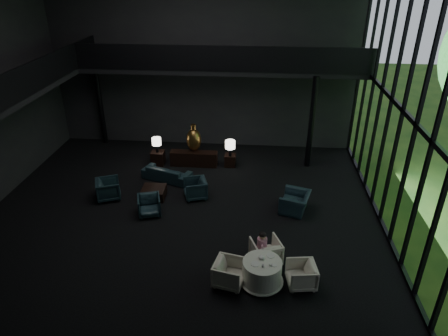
# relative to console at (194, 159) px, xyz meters

# --- Properties ---
(floor) EXTENTS (14.00, 12.00, 0.02)m
(floor) POSITION_rel_console_xyz_m (0.19, -3.56, -0.33)
(floor) COLOR black
(floor) RESTS_ON ground
(wall_back) EXTENTS (14.00, 0.04, 8.00)m
(wall_back) POSITION_rel_console_xyz_m (0.19, 2.44, 3.67)
(wall_back) COLOR black
(wall_back) RESTS_ON ground
(wall_front) EXTENTS (14.00, 0.04, 8.00)m
(wall_front) POSITION_rel_console_xyz_m (0.19, -9.56, 3.67)
(wall_front) COLOR black
(wall_front) RESTS_ON ground
(curtain_wall) EXTENTS (0.20, 12.00, 8.00)m
(curtain_wall) POSITION_rel_console_xyz_m (7.14, -3.56, 3.67)
(curtain_wall) COLOR black
(curtain_wall) RESTS_ON ground
(mezzanine_back) EXTENTS (12.00, 2.00, 0.25)m
(mezzanine_back) POSITION_rel_console_xyz_m (1.19, 1.44, 3.67)
(mezzanine_back) COLOR black
(mezzanine_back) RESTS_ON wall_back
(railing_left) EXTENTS (0.06, 12.00, 1.00)m
(railing_left) POSITION_rel_console_xyz_m (-4.81, -3.56, 4.27)
(railing_left) COLOR black
(railing_left) RESTS_ON mezzanine_left
(railing_back) EXTENTS (12.00, 0.06, 1.00)m
(railing_back) POSITION_rel_console_xyz_m (1.19, 0.44, 4.27)
(railing_back) COLOR black
(railing_back) RESTS_ON mezzanine_back
(column_nw) EXTENTS (0.24, 0.24, 4.00)m
(column_nw) POSITION_rel_console_xyz_m (-4.81, 2.14, 1.67)
(column_nw) COLOR black
(column_nw) RESTS_ON floor
(column_ne) EXTENTS (0.24, 0.24, 4.00)m
(column_ne) POSITION_rel_console_xyz_m (4.99, 0.44, 1.67)
(column_ne) COLOR black
(column_ne) RESTS_ON floor
(console) EXTENTS (2.05, 0.47, 0.65)m
(console) POSITION_rel_console_xyz_m (0.00, 0.00, 0.00)
(console) COLOR black
(console) RESTS_ON floor
(bronze_urn) EXTENTS (0.64, 0.64, 1.20)m
(bronze_urn) POSITION_rel_console_xyz_m (0.00, 0.17, 0.84)
(bronze_urn) COLOR olive
(bronze_urn) RESTS_ON console
(side_table_left) EXTENTS (0.55, 0.55, 0.61)m
(side_table_left) POSITION_rel_console_xyz_m (-1.60, -0.02, -0.02)
(side_table_left) COLOR black
(side_table_left) RESTS_ON floor
(table_lamp_left) EXTENTS (0.40, 0.40, 0.67)m
(table_lamp_left) POSITION_rel_console_xyz_m (-1.60, -0.06, 0.76)
(table_lamp_left) COLOR black
(table_lamp_left) RESTS_ON side_table_left
(side_table_right) EXTENTS (0.48, 0.48, 0.53)m
(side_table_right) POSITION_rel_console_xyz_m (1.60, 0.10, -0.06)
(side_table_right) COLOR black
(side_table_right) RESTS_ON floor
(table_lamp_right) EXTENTS (0.43, 0.43, 0.72)m
(table_lamp_right) POSITION_rel_console_xyz_m (1.60, -0.02, 0.72)
(table_lamp_right) COLOR black
(table_lamp_right) RESTS_ON side_table_right
(sofa) EXTENTS (2.06, 1.20, 0.77)m
(sofa) POSITION_rel_console_xyz_m (-0.90, -1.38, 0.06)
(sofa) COLOR black
(sofa) RESTS_ON floor
(lounge_armchair_west) EXTENTS (1.17, 1.20, 0.97)m
(lounge_armchair_west) POSITION_rel_console_xyz_m (-2.78, -3.04, 0.16)
(lounge_armchair_west) COLOR black
(lounge_armchair_west) RESTS_ON floor
(lounge_armchair_east) EXTENTS (1.04, 1.08, 0.89)m
(lounge_armchair_east) POSITION_rel_console_xyz_m (0.48, -2.68, 0.12)
(lounge_armchair_east) COLOR black
(lounge_armchair_east) RESTS_ON floor
(lounge_armchair_south) EXTENTS (0.97, 0.94, 0.81)m
(lounge_armchair_south) POSITION_rel_console_xyz_m (-0.97, -3.96, 0.08)
(lounge_armchair_south) COLOR black
(lounge_armchair_south) RESTS_ON floor
(window_armchair) EXTENTS (1.02, 1.28, 0.98)m
(window_armchair) POSITION_rel_console_xyz_m (4.18, -3.28, 0.16)
(window_armchair) COLOR black
(window_armchair) RESTS_ON floor
(coffee_table) EXTENTS (0.90, 0.90, 0.39)m
(coffee_table) POSITION_rel_console_xyz_m (-1.11, -2.82, -0.13)
(coffee_table) COLOR black
(coffee_table) RESTS_ON floor
(dining_table) EXTENTS (1.23, 1.23, 0.75)m
(dining_table) POSITION_rel_console_xyz_m (3.02, -7.06, 0.00)
(dining_table) COLOR white
(dining_table) RESTS_ON floor
(dining_chair_north) EXTENTS (1.10, 1.07, 0.89)m
(dining_chair_north) POSITION_rel_console_xyz_m (3.13, -6.14, 0.12)
(dining_chair_north) COLOR beige
(dining_chair_north) RESTS_ON floor
(dining_chair_east) EXTENTS (0.81, 0.85, 0.78)m
(dining_chair_east) POSITION_rel_console_xyz_m (4.10, -7.04, 0.06)
(dining_chair_east) COLOR beige
(dining_chair_east) RESTS_ON floor
(dining_chair_west) EXTENTS (0.97, 1.01, 0.88)m
(dining_chair_west) POSITION_rel_console_xyz_m (2.12, -7.16, 0.11)
(dining_chair_west) COLOR beige
(dining_chair_west) RESTS_ON floor
(child) EXTENTS (0.29, 0.29, 0.63)m
(child) POSITION_rel_console_xyz_m (3.01, -6.17, 0.43)
(child) COLOR pink
(child) RESTS_ON dining_chair_north
(plate_a) EXTENTS (0.29, 0.29, 0.02)m
(plate_a) POSITION_rel_console_xyz_m (2.83, -7.17, 0.43)
(plate_a) COLOR white
(plate_a) RESTS_ON dining_table
(plate_b) EXTENTS (0.27, 0.27, 0.02)m
(plate_b) POSITION_rel_console_xyz_m (3.24, -6.78, 0.43)
(plate_b) COLOR white
(plate_b) RESTS_ON dining_table
(saucer) EXTENTS (0.16, 0.16, 0.01)m
(saucer) POSITION_rel_console_xyz_m (3.34, -7.17, 0.43)
(saucer) COLOR white
(saucer) RESTS_ON dining_table
(coffee_cup) EXTENTS (0.09, 0.09, 0.06)m
(coffee_cup) POSITION_rel_console_xyz_m (3.24, -7.18, 0.47)
(coffee_cup) COLOR white
(coffee_cup) RESTS_ON saucer
(cereal_bowl) EXTENTS (0.18, 0.18, 0.09)m
(cereal_bowl) POSITION_rel_console_xyz_m (2.99, -6.92, 0.47)
(cereal_bowl) COLOR white
(cereal_bowl) RESTS_ON dining_table
(cream_pot) EXTENTS (0.07, 0.07, 0.07)m
(cream_pot) POSITION_rel_console_xyz_m (3.03, -7.26, 0.46)
(cream_pot) COLOR #99999E
(cream_pot) RESTS_ON dining_table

